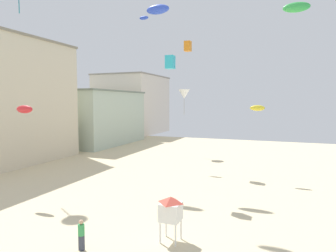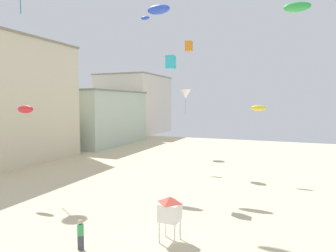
# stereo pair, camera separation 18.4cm
# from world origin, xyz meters

# --- Properties ---
(boardwalk_hotel_mid) EXTENTS (18.01, 18.08, 9.94)m
(boardwalk_hotel_mid) POSITION_xyz_m (-24.40, 44.61, 4.97)
(boardwalk_hotel_mid) COLOR #B7C6B2
(boardwalk_hotel_mid) RESTS_ON ground
(boardwalk_hotel_far) EXTENTS (13.89, 17.34, 14.51)m
(boardwalk_hotel_far) POSITION_xyz_m (-24.40, 64.83, 7.26)
(boardwalk_hotel_far) COLOR silver
(boardwalk_hotel_far) RESTS_ON ground
(kite_flyer) EXTENTS (0.34, 0.34, 1.64)m
(kite_flyer) POSITION_xyz_m (2.08, 9.91, 0.92)
(kite_flyer) COLOR #383D4C
(kite_flyer) RESTS_ON ground
(lifeguard_stand) EXTENTS (1.10, 1.10, 2.55)m
(lifeguard_stand) POSITION_xyz_m (6.08, 12.57, 1.84)
(lifeguard_stand) COLOR white
(lifeguard_stand) RESTS_ON ground
(kite_blue_parafoil) EXTENTS (2.43, 0.68, 0.95)m
(kite_blue_parafoil) POSITION_xyz_m (-0.23, 25.41, 16.99)
(kite_blue_parafoil) COLOR blue
(kite_white_delta) EXTENTS (1.65, 1.65, 3.75)m
(kite_white_delta) POSITION_xyz_m (-2.08, 39.46, 8.99)
(kite_white_delta) COLOR white
(kite_red_parafoil) EXTENTS (1.66, 0.46, 0.64)m
(kite_red_parafoil) POSITION_xyz_m (-7.78, 15.65, 7.20)
(kite_red_parafoil) COLOR red
(kite_green_parafoil) EXTENTS (1.96, 0.54, 0.76)m
(kite_green_parafoil) POSITION_xyz_m (12.43, 22.66, 14.95)
(kite_green_parafoil) COLOR green
(kite_cyan_box) EXTENTS (0.72, 0.72, 1.13)m
(kite_cyan_box) POSITION_xyz_m (2.45, 21.89, 11.24)
(kite_cyan_box) COLOR #2DB7CC
(kite_blue_parafoil_2) EXTENTS (1.32, 0.37, 0.51)m
(kite_blue_parafoil_2) POSITION_xyz_m (-6.31, 34.74, 19.21)
(kite_blue_parafoil_2) COLOR blue
(kite_yellow_parafoil) EXTENTS (1.47, 0.41, 0.57)m
(kite_yellow_parafoil) POSITION_xyz_m (9.25, 28.86, 7.19)
(kite_yellow_parafoil) COLOR yellow
(kite_orange_box) EXTENTS (0.76, 0.76, 1.20)m
(kite_orange_box) POSITION_xyz_m (0.81, 32.04, 14.47)
(kite_orange_box) COLOR orange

